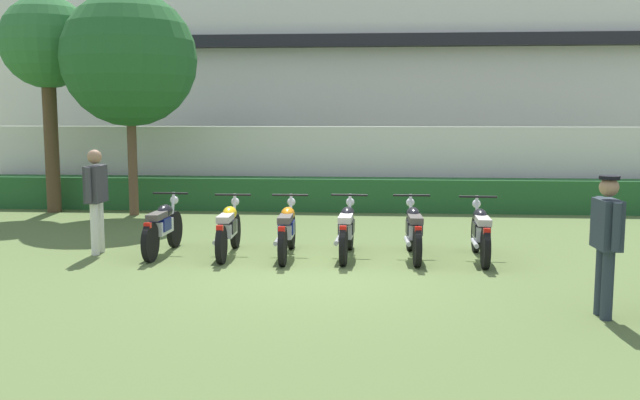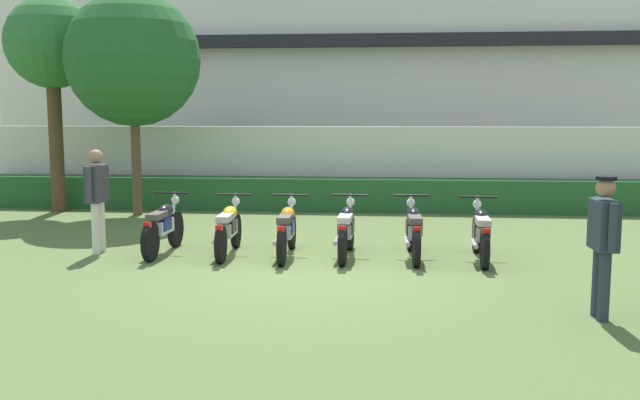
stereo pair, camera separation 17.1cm
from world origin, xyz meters
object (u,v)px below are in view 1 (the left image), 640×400
object	(u,v)px
parked_car	(205,161)
officer_0	(607,235)
motorcycle_in_row_2	(287,229)
motorcycle_in_row_4	(413,230)
motorcycle_in_row_3	(347,229)
tree_near_inspector	(47,46)
motorcycle_in_row_0	(163,227)
motorcycle_in_row_1	(228,228)
inspector_person	(96,192)
motorcycle_in_row_5	(481,232)
tree_far_side	(129,59)

from	to	relation	value
parked_car	officer_0	bearing A→B (deg)	-52.32
parked_car	motorcycle_in_row_2	distance (m)	8.97
motorcycle_in_row_2	motorcycle_in_row_4	bearing A→B (deg)	-89.87
parked_car	motorcycle_in_row_3	xyz separation A→B (m)	(4.30, -8.27, -0.49)
parked_car	motorcycle_in_row_4	size ratio (longest dim) A/B	2.48
officer_0	motorcycle_in_row_4	bearing A→B (deg)	-59.17
tree_near_inspector	motorcycle_in_row_4	xyz separation A→B (m)	(8.00, -4.55, -3.33)
motorcycle_in_row_0	officer_0	bearing A→B (deg)	-115.61
tree_near_inspector	motorcycle_in_row_1	xyz separation A→B (m)	(5.04, -4.56, -3.34)
inspector_person	officer_0	xyz separation A→B (m)	(7.07, -3.03, -0.07)
tree_near_inspector	motorcycle_in_row_4	world-z (taller)	tree_near_inspector
parked_car	motorcycle_in_row_3	size ratio (longest dim) A/B	2.48
motorcycle_in_row_2	motorcycle_in_row_5	size ratio (longest dim) A/B	1.04
tree_near_inspector	parked_car	bearing A→B (deg)	54.51
parked_car	motorcycle_in_row_5	xyz separation A→B (m)	(6.39, -8.32, -0.49)
motorcycle_in_row_4	motorcycle_in_row_3	bearing A→B (deg)	87.99
tree_far_side	officer_0	world-z (taller)	tree_far_side
parked_car	officer_0	size ratio (longest dim) A/B	2.90
motorcycle_in_row_4	officer_0	distance (m)	3.66
tree_near_inspector	motorcycle_in_row_2	bearing A→B (deg)	-37.49
motorcycle_in_row_3	motorcycle_in_row_4	distance (m)	1.05
motorcycle_in_row_2	motorcycle_in_row_3	xyz separation A→B (m)	(0.95, 0.04, 0.01)
parked_car	motorcycle_in_row_1	size ratio (longest dim) A/B	2.51
parked_car	officer_0	world-z (taller)	parked_car
motorcycle_in_row_2	motorcycle_in_row_4	world-z (taller)	motorcycle_in_row_4
motorcycle_in_row_1	motorcycle_in_row_2	distance (m)	0.95
motorcycle_in_row_1	motorcycle_in_row_4	bearing A→B (deg)	-91.46
motorcycle_in_row_2	inspector_person	bearing A→B (deg)	88.56
tree_far_side	motorcycle_in_row_1	world-z (taller)	tree_far_side
tree_near_inspector	motorcycle_in_row_1	world-z (taller)	tree_near_inspector
tree_near_inspector	motorcycle_in_row_4	size ratio (longest dim) A/B	2.61
tree_near_inspector	tree_far_side	world-z (taller)	tree_far_side
tree_near_inspector	motorcycle_in_row_5	distance (m)	10.67
tree_far_side	motorcycle_in_row_1	size ratio (longest dim) A/B	2.67
parked_car	motorcycle_in_row_3	world-z (taller)	parked_car
tree_far_side	motorcycle_in_row_1	distance (m)	6.03
tree_far_side	motorcycle_in_row_3	world-z (taller)	tree_far_side
tree_near_inspector	motorcycle_in_row_3	distance (m)	8.95
motorcycle_in_row_3	motorcycle_in_row_4	xyz separation A→B (m)	(1.05, 0.00, 0.00)
tree_near_inspector	motorcycle_in_row_1	bearing A→B (deg)	-42.14
tree_far_side	motorcycle_in_row_5	distance (m)	8.77
motorcycle_in_row_2	officer_0	distance (m)	5.00
parked_car	inspector_person	xyz separation A→B (m)	(0.24, -8.30, 0.07)
inspector_person	parked_car	bearing A→B (deg)	91.68
motorcycle_in_row_5	officer_0	bearing A→B (deg)	-161.26
tree_far_side	motorcycle_in_row_1	bearing A→B (deg)	-54.39
tree_near_inspector	motorcycle_in_row_2	distance (m)	8.26
motorcycle_in_row_1	motorcycle_in_row_5	bearing A→B (deg)	-92.31
motorcycle_in_row_5	officer_0	world-z (taller)	officer_0
motorcycle_in_row_3	inspector_person	xyz separation A→B (m)	(-4.06, -0.03, 0.56)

